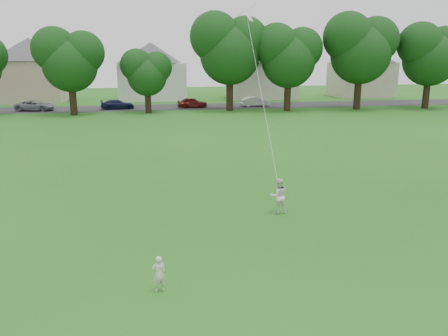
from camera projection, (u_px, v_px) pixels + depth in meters
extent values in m
plane|color=#1E5212|center=(198.00, 261.00, 13.01)|extent=(160.00, 160.00, 0.00)
cube|color=#2D2D30|center=(155.00, 107.00, 53.05)|extent=(90.00, 7.00, 0.01)
imported|color=silver|center=(159.00, 274.00, 11.19)|extent=(0.38, 0.27, 0.98)
imported|color=white|center=(279.00, 196.00, 16.84)|extent=(0.69, 0.54, 1.40)
plane|color=white|center=(246.00, 11.00, 19.96)|extent=(0.96, 1.19, 0.91)
cylinder|color=white|center=(261.00, 92.00, 18.36)|extent=(0.01, 0.01, 8.67)
cylinder|color=black|center=(73.00, 98.00, 45.83)|extent=(0.74, 0.74, 3.49)
cylinder|color=black|center=(148.00, 101.00, 47.70)|extent=(0.67, 0.67, 2.66)
cylinder|color=black|center=(230.00, 92.00, 49.52)|extent=(0.80, 0.80, 4.22)
cylinder|color=black|center=(287.00, 94.00, 49.50)|extent=(0.76, 0.76, 3.73)
cylinder|color=black|center=(358.00, 91.00, 50.76)|extent=(0.80, 0.80, 4.25)
cylinder|color=black|center=(426.00, 92.00, 51.76)|extent=(0.77, 0.77, 3.85)
imported|color=gray|center=(35.00, 106.00, 49.56)|extent=(4.46, 2.50, 1.18)
imported|color=#121738|center=(117.00, 104.00, 51.18)|extent=(3.99, 1.96, 1.12)
imported|color=maroon|center=(192.00, 103.00, 52.73)|extent=(3.62, 1.51, 1.23)
imported|color=#B3B3B3|center=(255.00, 102.00, 54.11)|extent=(3.72, 1.63, 1.19)
cube|color=#C5AD94|center=(33.00, 82.00, 59.09)|extent=(8.12, 7.67, 5.47)
pyramid|color=#4C4A4F|center=(28.00, 37.00, 57.68)|extent=(11.72, 11.72, 3.01)
cube|color=white|center=(152.00, 82.00, 61.95)|extent=(9.26, 6.46, 5.15)
pyramid|color=#4C4A4F|center=(150.00, 42.00, 60.62)|extent=(13.35, 13.35, 2.83)
cube|color=beige|center=(261.00, 80.00, 64.76)|extent=(9.56, 7.10, 5.27)
pyramid|color=#4C4A4F|center=(262.00, 42.00, 63.40)|extent=(13.79, 13.79, 2.90)
cube|color=beige|center=(361.00, 80.00, 67.59)|extent=(8.37, 7.05, 5.21)
pyramid|color=#4C4A4F|center=(364.00, 43.00, 66.24)|extent=(12.08, 12.08, 2.87)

